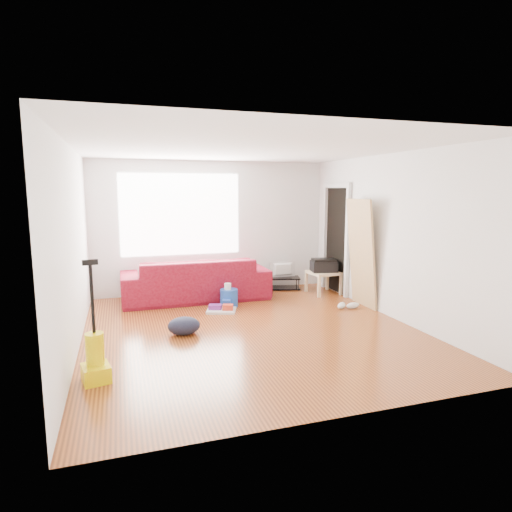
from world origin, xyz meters
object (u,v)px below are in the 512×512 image
object	(u,v)px
sofa	(196,299)
side_table	(323,275)
backpack	(184,334)
vacuum	(95,359)
tv_stand	(283,283)
cleaning_tray	(222,308)
bucket	(229,306)

from	to	relation	value
sofa	side_table	xyz separation A→B (m)	(2.39, -0.30, 0.36)
backpack	vacuum	bearing A→B (deg)	-129.28
tv_stand	side_table	xyz separation A→B (m)	(0.59, -0.57, 0.23)
backpack	sofa	bearing A→B (deg)	78.92
sofa	tv_stand	size ratio (longest dim) A/B	3.64
tv_stand	cleaning_tray	size ratio (longest dim) A/B	1.28
side_table	backpack	xyz separation A→B (m)	(-2.88, -1.56, -0.36)
side_table	cleaning_tray	world-z (taller)	side_table
tv_stand	bucket	distance (m)	1.65
bucket	cleaning_tray	bearing A→B (deg)	-126.25
sofa	side_table	size ratio (longest dim) A/B	4.58
backpack	side_table	bearing A→B (deg)	32.11
cleaning_tray	backpack	bearing A→B (deg)	-128.41
bucket	tv_stand	bearing A→B (deg)	34.76
bucket	vacuum	world-z (taller)	vacuum
sofa	tv_stand	xyz separation A→B (m)	(1.80, 0.27, 0.13)
cleaning_tray	side_table	bearing A→B (deg)	16.07
backpack	vacuum	size ratio (longest dim) A/B	0.35
backpack	vacuum	xyz separation A→B (m)	(-1.07, -1.15, 0.23)
bucket	cleaning_tray	xyz separation A→B (m)	(-0.18, -0.25, 0.05)
tv_stand	side_table	world-z (taller)	side_table
bucket	backpack	bearing A→B (deg)	-127.97
tv_stand	bucket	xyz separation A→B (m)	(-1.35, -0.94, -0.13)
vacuum	tv_stand	bearing A→B (deg)	32.39
bucket	cleaning_tray	size ratio (longest dim) A/B	0.54
cleaning_tray	vacuum	xyz separation A→B (m)	(-1.82, -2.10, 0.18)
side_table	vacuum	world-z (taller)	vacuum
side_table	tv_stand	bearing A→B (deg)	135.93
vacuum	sofa	bearing A→B (deg)	50.63
cleaning_tray	vacuum	distance (m)	2.79
side_table	bucket	bearing A→B (deg)	-169.42
tv_stand	backpack	world-z (taller)	tv_stand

